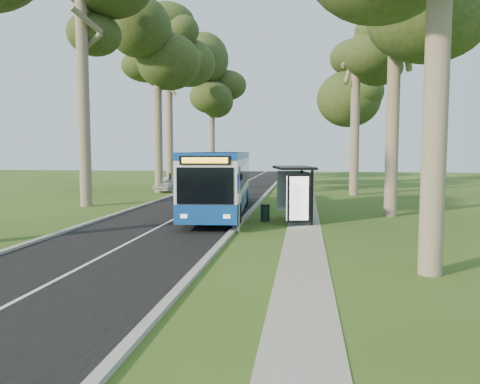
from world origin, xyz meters
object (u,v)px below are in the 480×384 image
object	(u,v)px
litter_bin	(265,213)
car_white	(171,183)
bus_stop_sign	(239,196)
car_silver	(202,176)
bus	(220,182)
bus_shelter	(296,183)

from	to	relation	value
litter_bin	car_white	size ratio (longest dim) A/B	0.20
bus_stop_sign	car_silver	distance (m)	31.33
bus	car_white	distance (m)	15.46
bus_stop_sign	litter_bin	world-z (taller)	bus_stop_sign
bus	car_white	world-z (taller)	bus
litter_bin	car_white	distance (m)	18.80
car_white	car_silver	distance (m)	10.37
bus_stop_sign	bus_shelter	size ratio (longest dim) A/B	0.74
car_white	bus_stop_sign	bearing A→B (deg)	-53.74
bus	litter_bin	world-z (taller)	bus
bus_stop_sign	litter_bin	bearing A→B (deg)	90.73
bus_shelter	car_silver	world-z (taller)	bus_shelter
car_silver	car_white	bearing A→B (deg)	-80.78
bus_shelter	bus	bearing A→B (deg)	136.06
bus_stop_sign	car_silver	size ratio (longest dim) A/B	0.54
bus	car_silver	size ratio (longest dim) A/B	2.75
bus_stop_sign	bus_shelter	distance (m)	4.03
car_white	car_silver	bearing A→B (deg)	100.48
litter_bin	car_silver	distance (m)	28.11
litter_bin	car_white	xyz separation A→B (m)	(-9.49, 16.23, 0.28)
bus_shelter	car_white	size ratio (longest dim) A/B	0.82
bus	litter_bin	size ratio (longest dim) A/B	15.50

